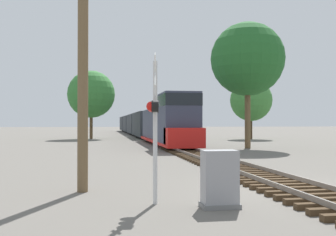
{
  "coord_description": "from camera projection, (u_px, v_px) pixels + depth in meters",
  "views": [
    {
      "loc": [
        -6.04,
        -12.42,
        2.17
      ],
      "look_at": [
        -2.43,
        9.1,
        2.44
      ],
      "focal_mm": 42.0,
      "sensor_mm": 36.0,
      "label": 1
    }
  ],
  "objects": [
    {
      "name": "relay_cabinet",
      "position": [
        220.0,
        179.0,
        10.04
      ],
      "size": [
        0.97,
        0.62,
        1.47
      ],
      "color": "slate",
      "rests_on": "ground"
    },
    {
      "name": "ground_plane",
      "position": [
        284.0,
        187.0,
        13.22
      ],
      "size": [
        400.0,
        400.0,
        0.0
      ],
      "primitive_type": "plane",
      "color": "#666059"
    },
    {
      "name": "tree_deep_background",
      "position": [
        91.0,
        94.0,
        52.82
      ],
      "size": [
        6.36,
        6.36,
        9.2
      ],
      "color": "brown",
      "rests_on": "ground"
    },
    {
      "name": "utility_pole",
      "position": [
        83.0,
        44.0,
        12.39
      ],
      "size": [
        1.8,
        0.33,
        9.12
      ],
      "color": "brown",
      "rests_on": "ground"
    },
    {
      "name": "tree_mid_background",
      "position": [
        251.0,
        100.0,
        51.98
      ],
      "size": [
        5.54,
        5.54,
        7.94
      ],
      "color": "#473521",
      "rests_on": "ground"
    },
    {
      "name": "tree_far_right",
      "position": [
        247.0,
        59.0,
        33.52
      ],
      "size": [
        6.28,
        6.28,
        10.76
      ],
      "color": "brown",
      "rests_on": "ground"
    },
    {
      "name": "rail_track_bed",
      "position": [
        284.0,
        183.0,
        13.22
      ],
      "size": [
        2.6,
        160.0,
        0.31
      ],
      "color": "#42301E",
      "rests_on": "ground"
    },
    {
      "name": "crossing_signal_near",
      "position": [
        154.0,
        113.0,
        10.53
      ],
      "size": [
        0.44,
        1.01,
        4.0
      ],
      "rotation": [
        0.0,
        0.0,
        -1.71
      ],
      "color": "silver",
      "rests_on": "ground"
    },
    {
      "name": "freight_train",
      "position": [
        138.0,
        124.0,
        67.1
      ],
      "size": [
        2.87,
        80.92,
        4.57
      ],
      "color": "#33384C",
      "rests_on": "ground"
    }
  ]
}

